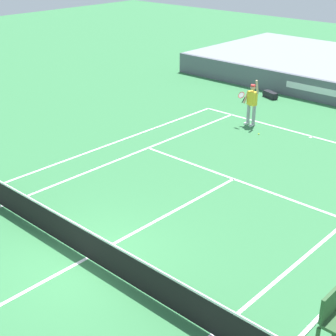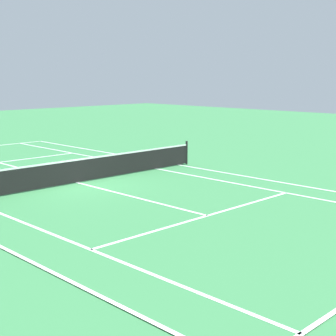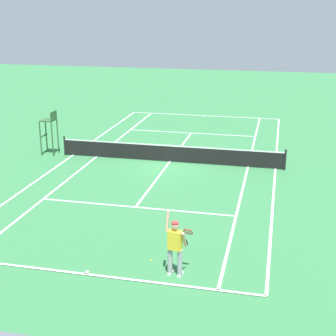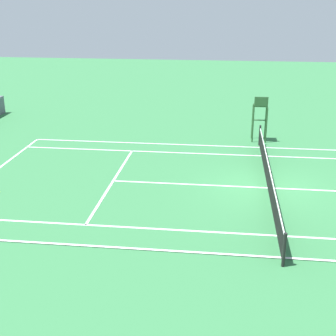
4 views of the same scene
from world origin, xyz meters
name	(u,v)px [view 2 (image 2 of 4)]	position (x,y,z in m)	size (l,w,h in m)	color
ground_plane	(78,183)	(0.00, 0.00, 0.00)	(80.00, 80.00, 0.00)	#337542
court	(78,183)	(0.00, 0.00, 0.01)	(11.08, 23.88, 0.03)	#337542
net	(78,170)	(0.00, 0.00, 0.52)	(11.98, 0.10, 1.07)	black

